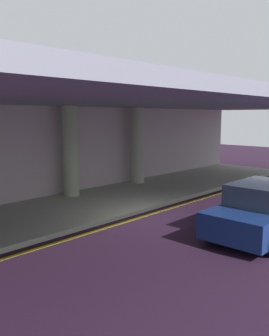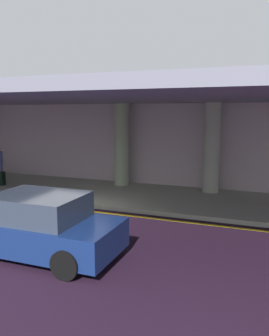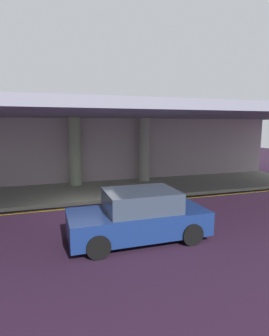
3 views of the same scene
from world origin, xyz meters
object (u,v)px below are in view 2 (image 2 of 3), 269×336
support_column_left_mid (122,145)px  car_navy (37,226)px  suitcase_upright_secondary (1,178)px  support_column_center (212,148)px

support_column_left_mid → car_navy: bearing=-82.1°
suitcase_upright_secondary → support_column_center: bearing=0.9°
support_column_center → suitcase_upright_secondary: 9.42m
support_column_left_mid → car_navy: support_column_left_mid is taller
car_navy → support_column_center: bearing=68.8°
support_column_center → car_navy: (-2.93, -7.64, -1.26)m
support_column_center → car_navy: 8.28m
support_column_left_mid → car_navy: (1.07, -7.64, -1.26)m
support_column_center → car_navy: bearing=-111.0°
support_column_left_mid → support_column_center: (4.00, 0.00, 0.00)m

